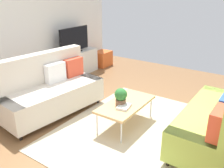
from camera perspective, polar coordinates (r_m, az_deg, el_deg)
ground_plane at (r=4.17m, az=1.94°, el=-10.29°), size 7.68×7.68×0.00m
wall_far at (r=5.62m, az=-23.29°, el=12.19°), size 6.40×0.12×2.90m
area_rug at (r=4.14m, az=5.20°, el=-10.56°), size 2.90×2.20×0.01m
couch_beige at (r=4.64m, az=-14.35°, el=-1.37°), size 1.98×1.05×1.10m
couch_green at (r=3.87m, az=24.04°, el=-7.46°), size 1.90×0.85×1.10m
coffee_table at (r=4.08m, az=3.28°, el=-4.82°), size 1.10×0.56×0.42m
tv_console at (r=6.60m, az=-8.64°, el=4.77°), size 1.40×0.44×0.64m
tv at (r=6.43m, az=-8.83°, el=10.13°), size 1.00×0.20×0.64m
storage_trunk at (r=7.38m, az=-2.22°, el=5.99°), size 0.52×0.40×0.44m
potted_plant at (r=3.94m, az=2.07°, el=-2.91°), size 0.21×0.21×0.29m
table_book_0 at (r=3.90m, az=2.79°, el=-5.32°), size 0.27×0.22×0.04m
vase_0 at (r=6.13m, az=-12.89°, el=7.18°), size 0.12×0.12×0.19m
bottle_0 at (r=6.19m, az=-11.07°, el=7.37°), size 0.06×0.06×0.17m
bottle_1 at (r=6.27m, az=-10.35°, el=7.69°), size 0.04×0.04×0.19m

